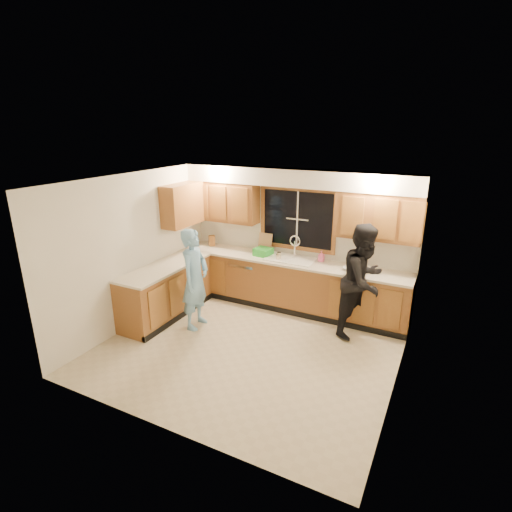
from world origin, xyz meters
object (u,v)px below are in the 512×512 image
(woman, at_px, (363,281))
(knife_block, at_px, (212,241))
(dish_crate, at_px, (263,252))
(man, at_px, (195,279))
(soap_bottle, at_px, (321,256))
(dishwasher, at_px, (248,279))
(sink, at_px, (290,263))
(stove, at_px, (144,303))
(bowl, at_px, (349,269))

(woman, height_order, knife_block, woman)
(dish_crate, bearing_deg, man, -112.72)
(dish_crate, xyz_separation_m, soap_bottle, (1.05, 0.17, 0.03))
(dishwasher, bearing_deg, woman, -9.36)
(dishwasher, xyz_separation_m, woman, (2.22, -0.37, 0.49))
(dishwasher, height_order, woman, woman)
(dish_crate, bearing_deg, woman, -11.32)
(dishwasher, relative_size, dish_crate, 2.79)
(sink, distance_m, dishwasher, 0.96)
(sink, bearing_deg, knife_block, 176.65)
(stove, distance_m, soap_bottle, 3.11)
(woman, xyz_separation_m, bowl, (-0.31, 0.32, 0.04))
(woman, relative_size, dish_crate, 6.16)
(knife_block, bearing_deg, soap_bottle, -41.83)
(man, bearing_deg, stove, 119.20)
(soap_bottle, bearing_deg, dish_crate, -170.93)
(stove, bearing_deg, soap_bottle, 40.76)
(man, bearing_deg, woman, -73.31)
(dish_crate, distance_m, soap_bottle, 1.07)
(knife_block, xyz_separation_m, bowl, (2.78, -0.16, -0.08))
(sink, relative_size, dishwasher, 1.05)
(woman, bearing_deg, dish_crate, 98.58)
(stove, bearing_deg, dish_crate, 55.37)
(dish_crate, bearing_deg, dishwasher, -176.99)
(soap_bottle, bearing_deg, stove, -139.24)
(bowl, bearing_deg, man, -149.14)
(knife_block, xyz_separation_m, dish_crate, (1.18, -0.10, -0.04))
(dish_crate, distance_m, bowl, 1.61)
(man, height_order, soap_bottle, man)
(stove, height_order, woman, woman)
(bowl, bearing_deg, dish_crate, 177.85)
(sink, xyz_separation_m, dishwasher, (-0.85, -0.01, -0.45))
(man, bearing_deg, dish_crate, -27.52)
(stove, bearing_deg, dishwasher, 62.31)
(dishwasher, bearing_deg, bowl, -1.31)
(man, relative_size, knife_block, 7.99)
(man, distance_m, dish_crate, 1.48)
(dishwasher, distance_m, bowl, 1.99)
(knife_block, distance_m, bowl, 2.79)
(man, height_order, dish_crate, man)
(knife_block, bearing_deg, sink, -46.96)
(man, bearing_deg, sink, -44.01)
(woman, height_order, soap_bottle, woman)
(stove, distance_m, bowl, 3.40)
(stove, bearing_deg, knife_block, 87.46)
(sink, bearing_deg, man, -129.21)
(stove, relative_size, dish_crate, 3.06)
(stove, bearing_deg, bowl, 31.63)
(dishwasher, height_order, stove, stove)
(soap_bottle, xyz_separation_m, bowl, (0.55, -0.23, -0.07))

